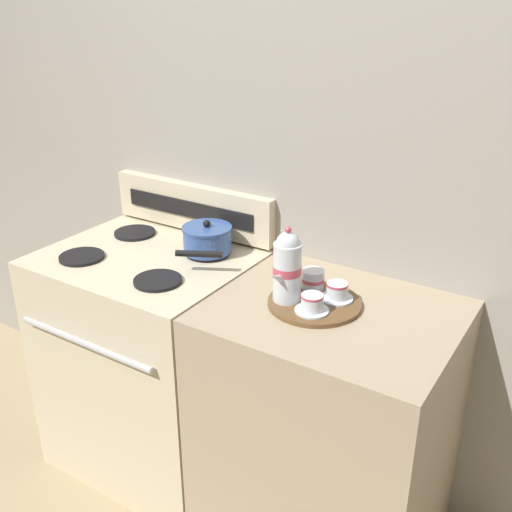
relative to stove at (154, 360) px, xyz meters
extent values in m
plane|color=tan|center=(0.38, 0.00, -0.46)|extent=(6.00, 6.00, 0.00)
cube|color=#9E998E|center=(0.38, 0.34, 0.64)|extent=(6.00, 0.05, 2.20)
cube|color=beige|center=(0.00, 0.00, 0.00)|extent=(0.76, 0.62, 0.92)
cylinder|color=silver|center=(0.00, -0.33, 0.26)|extent=(0.61, 0.02, 0.02)
cylinder|color=black|center=(-0.18, 0.14, 0.46)|extent=(0.16, 0.16, 0.01)
cylinder|color=black|center=(0.18, 0.14, 0.46)|extent=(0.16, 0.16, 0.01)
cylinder|color=black|center=(-0.18, -0.14, 0.46)|extent=(0.16, 0.16, 0.01)
cylinder|color=black|center=(0.18, -0.14, 0.46)|extent=(0.16, 0.16, 0.01)
cube|color=beige|center=(0.00, 0.29, 0.56)|extent=(0.74, 0.05, 0.19)
cube|color=black|center=(0.00, 0.26, 0.56)|extent=(0.61, 0.01, 0.07)
cube|color=tan|center=(0.76, 0.00, 0.00)|extent=(0.75, 0.62, 0.92)
cylinder|color=#335193|center=(0.18, 0.14, 0.51)|extent=(0.18, 0.18, 0.09)
cylinder|color=#335193|center=(0.18, 0.14, 0.56)|extent=(0.18, 0.18, 0.01)
sphere|color=black|center=(0.18, 0.14, 0.58)|extent=(0.03, 0.03, 0.03)
cylinder|color=black|center=(0.26, -0.01, 0.53)|extent=(0.15, 0.09, 0.02)
cylinder|color=brown|center=(0.70, 0.00, 0.46)|extent=(0.29, 0.29, 0.01)
cylinder|color=silver|center=(0.62, -0.04, 0.56)|extent=(0.09, 0.09, 0.19)
cylinder|color=#C6475B|center=(0.62, -0.04, 0.57)|extent=(0.09, 0.09, 0.03)
sphere|color=silver|center=(0.62, -0.04, 0.66)|extent=(0.07, 0.07, 0.07)
sphere|color=#C6475B|center=(0.62, -0.04, 0.70)|extent=(0.02, 0.02, 0.02)
cone|color=silver|center=(0.62, -0.10, 0.57)|extent=(0.03, 0.07, 0.05)
cylinder|color=silver|center=(0.72, -0.06, 0.47)|extent=(0.10, 0.10, 0.01)
cylinder|color=silver|center=(0.72, -0.06, 0.50)|extent=(0.07, 0.07, 0.05)
cylinder|color=#C6475B|center=(0.72, -0.06, 0.52)|extent=(0.07, 0.07, 0.01)
cylinder|color=silver|center=(0.75, 0.05, 0.47)|extent=(0.10, 0.10, 0.01)
cylinder|color=silver|center=(0.75, 0.05, 0.50)|extent=(0.07, 0.07, 0.05)
cylinder|color=#C6475B|center=(0.75, 0.05, 0.52)|extent=(0.07, 0.07, 0.01)
cylinder|color=silver|center=(0.65, 0.07, 0.50)|extent=(0.07, 0.07, 0.06)
cylinder|color=#C6475B|center=(0.65, 0.07, 0.50)|extent=(0.07, 0.07, 0.01)
camera|label=1|loc=(1.43, -1.48, 1.35)|focal=42.00mm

